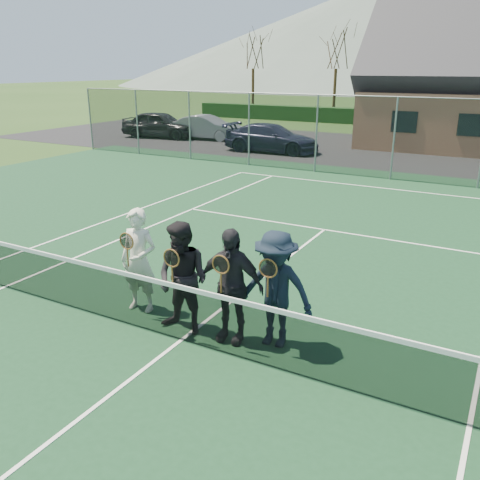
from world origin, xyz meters
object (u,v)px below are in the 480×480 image
Objects in this scene: car_c at (272,138)px; player_c at (230,285)px; player_a at (139,261)px; car_b at (207,128)px; tennis_net at (180,310)px; player_b at (183,279)px; player_d at (276,289)px; car_a at (160,125)px.

player_c reaches higher than car_c.
car_c is at bearing 108.23° from player_a.
tennis_net is (11.94, -19.49, -0.14)m from car_b.
player_b is at bearing -153.48° from car_b.
tennis_net is (6.70, -17.20, -0.14)m from car_c.
player_d is (1.29, 0.63, 0.38)m from tennis_net.
player_b is at bearing -150.85° from car_a.
player_d is at bearing -156.41° from car_c.
car_b is 2.30× the size of player_a.
player_a and player_c have the same top height.
car_b is 21.74m from player_a.
car_a is 0.96× the size of car_c.
tennis_net is 6.49× the size of player_d.
player_b is 1.00× the size of player_d.
player_a reaches higher than car_b.
player_b is 1.00× the size of player_c.
player_b and player_d have the same top height.
car_a reaches higher than car_b.
car_c is 0.40× the size of tennis_net.
player_a is at bearing -178.61° from player_d.
player_c is 1.00× the size of player_d.
player_d reaches higher than car_c.
player_a reaches higher than car_c.
player_d is (13.23, -18.86, 0.24)m from car_b.
player_c is at bearing -4.23° from player_a.
car_a is 0.39× the size of tennis_net.
player_c reaches higher than car_b.
car_c is 18.46m from tennis_net.
car_b is 0.88× the size of car_c.
car_b is at bearing 125.05° from player_d.
player_b is (11.81, -19.19, 0.24)m from car_b.
player_c is at bearing 9.83° from player_b.
car_c is 18.30m from player_c.
player_c and player_d have the same top height.
car_b is at bearing 123.42° from player_c.
car_a is 24.25m from player_d.
player_c is (0.64, 0.44, 0.38)m from tennis_net.
tennis_net is 1.41m from player_a.
car_b is 2.30× the size of player_b.
player_d reaches higher than car_b.
player_a is (10.71, -18.92, 0.24)m from car_b.
car_a is 23.97m from player_c.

